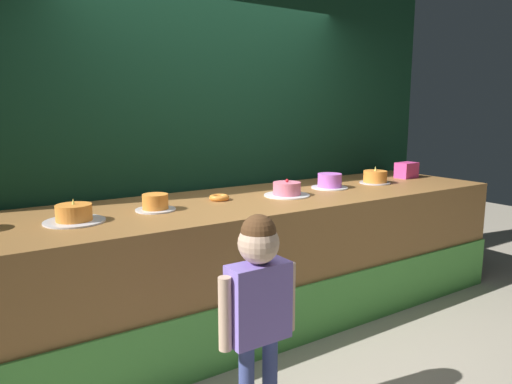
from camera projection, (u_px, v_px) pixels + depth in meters
name	position (u px, v px, depth m)	size (l,w,h in m)	color
ground_plane	(299.00, 345.00, 3.25)	(12.00, 12.00, 0.00)	#ADA38E
stage_platform	(255.00, 259.00, 3.62)	(4.33, 1.13, 0.95)	#9E6B38
curtain_backdrop	(213.00, 130.00, 3.99)	(4.98, 0.08, 2.87)	#113823
child_figure	(258.00, 295.00, 2.25)	(0.43, 0.20, 1.12)	#3F4C8C
pink_box	(406.00, 170.00, 4.60)	(0.21, 0.14, 0.15)	#F04396
donut	(219.00, 198.00, 3.46)	(0.15, 0.15, 0.04)	orange
cake_left	(74.00, 214.00, 2.77)	(0.36, 0.36, 0.14)	silver
cake_center_left	(155.00, 203.00, 3.10)	(0.27, 0.27, 0.11)	silver
cake_center_right	(287.00, 190.00, 3.63)	(0.36, 0.36, 0.13)	white
cake_right	(330.00, 182.00, 3.99)	(0.31, 0.31, 0.12)	white
cake_far_right	(375.00, 177.00, 4.25)	(0.28, 0.28, 0.16)	silver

